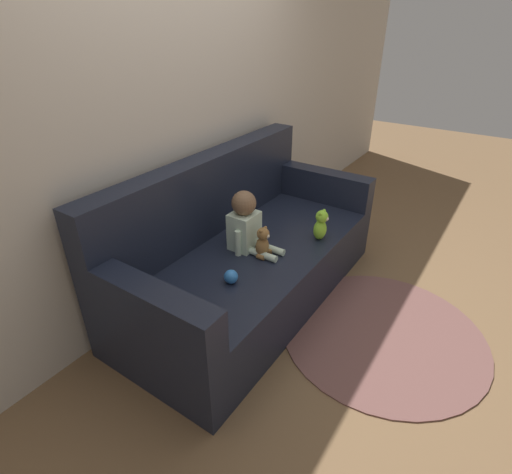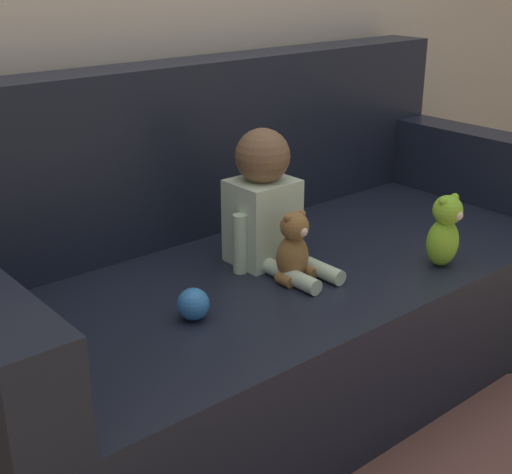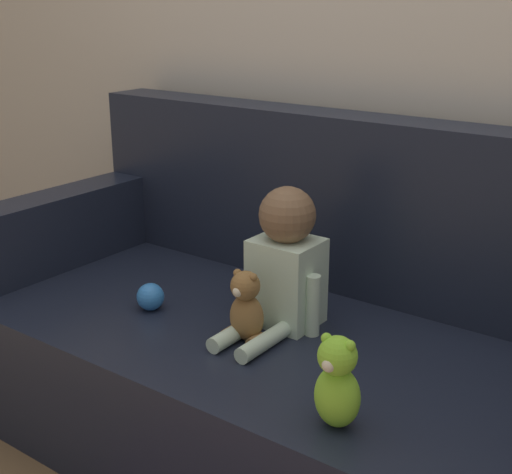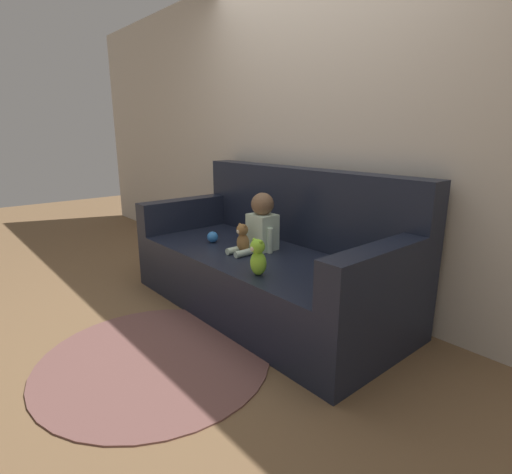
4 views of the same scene
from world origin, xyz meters
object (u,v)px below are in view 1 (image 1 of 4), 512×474
Objects in this scene: couch at (245,255)px; plush_toy_side at (321,225)px; toy_ball at (231,277)px; person_baby at (246,224)px; teddy_bear_brown at (263,243)px.

couch is 9.39× the size of plush_toy_side.
plush_toy_side is 0.82m from toy_ball.
person_baby reaches higher than teddy_bear_brown.
couch is at bearing 129.52° from plush_toy_side.
person_baby is 0.55m from plush_toy_side.
toy_ball is at bearing -157.20° from person_baby.
toy_ball is at bearing -154.15° from couch.
plush_toy_side is (0.35, -0.42, 0.22)m from couch.
plush_toy_side is 2.64× the size of toy_ball.
person_baby is (-0.05, -0.05, 0.29)m from couch.
teddy_bear_brown is 0.48m from plush_toy_side.
couch reaches higher than teddy_bear_brown.
person_baby reaches higher than plush_toy_side.
plush_toy_side reaches higher than toy_ball.
teddy_bear_brown is 0.37m from toy_ball.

